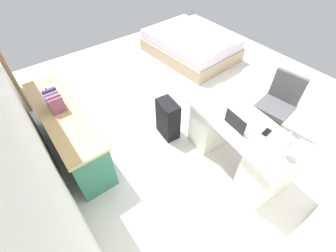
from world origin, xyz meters
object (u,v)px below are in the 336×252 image
Objects in this scene: bed at (191,45)px; suitcase_black at (168,119)px; laptop at (238,124)px; credenza at (69,132)px; desk at (238,144)px; office_chair at (276,108)px; desk_lamp at (288,138)px; computer_mouse at (225,112)px; figurine_small at (46,90)px; cell_phone_near_laptop at (267,132)px.

bed is 2.45m from suitcase_black.
credenza is at bearing 46.00° from laptop.
office_chair is (0.12, -0.95, 0.03)m from desk.
desk_lamp is at bearing 121.75° from office_chair.
computer_mouse is (0.25, -0.07, -0.03)m from laptop.
computer_mouse is 0.83m from desk_lamp.
figurine_small reaches higher than desk.
suitcase_black reaches higher than bed.
suitcase_black is (0.98, 0.40, -0.08)m from desk.
office_chair is 2.85× the size of laptop.
credenza is (1.54, 1.67, -0.02)m from desk.
desk is 0.42m from laptop.
desk is at bearing 150.54° from bed.
laptop is (-1.51, -1.57, 0.42)m from credenza.
figurine_small is at bearing 54.10° from office_chair.
suitcase_black is 1.80× the size of desk_lamp.
office_chair is 0.47× the size of bed.
computer_mouse is (-1.26, -1.63, 0.39)m from credenza.
credenza is 16.36× the size of figurine_small.
suitcase_black is 1.70m from figurine_small.
desk is 4.54× the size of laptop.
laptop is (0.03, 0.10, 0.41)m from desk.
laptop is 2.52m from figurine_small.
office_chair is at bearing 168.45° from bed.
office_chair is 0.99m from cell_phone_near_laptop.
suitcase_black is 4.56× the size of cell_phone_near_laptop.
desk_lamp is at bearing -147.36° from figurine_small.
desk is at bearing 96.92° from office_chair.
computer_mouse reaches higher than suitcase_black.
desk_lamp is (-0.27, 0.15, 0.25)m from cell_phone_near_laptop.
bed is 3.20× the size of suitcase_black.
laptop is (-2.55, 1.56, 0.56)m from bed.
office_chair is 1.06m from computer_mouse.
laptop reaches higher than desk.
laptop is 3.00× the size of figurine_small.
computer_mouse is at bearing -14.56° from laptop.
cell_phone_near_laptop is at bearing -28.29° from desk_lamp.
credenza is 2.90× the size of suitcase_black.
credenza is 0.63m from figurine_small.
laptop is at bearing 148.56° from bed.
figurine_small is at bearing 32.64° from desk_lamp.
office_chair is 1.12m from laptop.
credenza is 2.22m from laptop.
desk is 2.27m from credenza.
office_chair is at bearing -125.90° from figurine_small.
desk_lamp reaches higher than desk.
laptop is at bearing -134.00° from credenza.
bed is at bearing -29.46° from desk.
figurine_small is (2.01, 1.67, 0.41)m from desk.
credenza reaches higher than suitcase_black.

